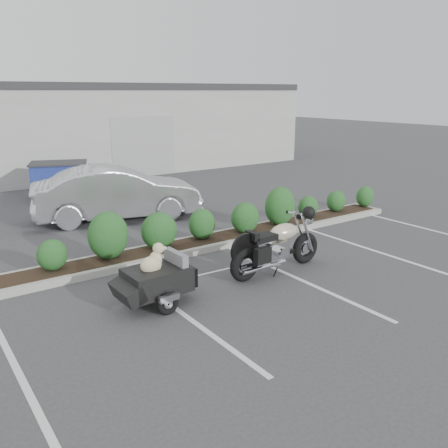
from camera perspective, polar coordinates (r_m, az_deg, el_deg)
ground at (r=9.51m, az=0.75°, el=-6.92°), size 90.00×90.00×0.00m
planter_kerb at (r=11.72m, az=-1.59°, el=-2.11°), size 12.00×1.00×0.15m
building at (r=24.71m, az=-23.44°, el=10.60°), size 26.00×10.00×4.00m
motorcycle at (r=9.87m, az=6.42°, el=-2.72°), size 2.42×0.82×1.39m
pet_trailer at (r=8.43m, az=-8.16°, el=-6.56°), size 1.93×1.08×1.15m
sedan at (r=14.21m, az=-12.69°, el=3.65°), size 5.03×2.84×1.57m
dumpster at (r=17.82m, az=-19.15°, el=5.07°), size 2.25×1.90×1.26m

